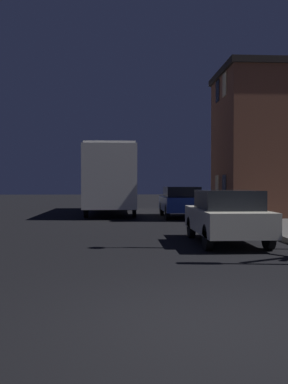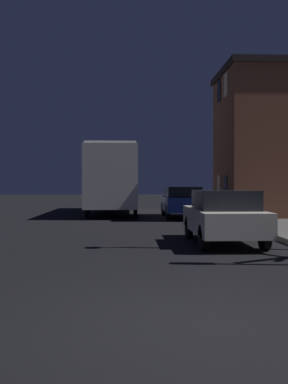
% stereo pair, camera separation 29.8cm
% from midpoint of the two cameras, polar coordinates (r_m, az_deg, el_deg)
% --- Properties ---
extents(ground_plane, '(120.00, 120.00, 0.00)m').
position_cam_midpoint_polar(ground_plane, '(5.50, 7.96, -16.93)').
color(ground_plane, black).
extents(brick_building, '(4.42, 4.86, 7.10)m').
position_cam_midpoint_polar(brick_building, '(21.89, 16.18, 6.40)').
color(brick_building, brown).
rests_on(brick_building, sidewalk).
extents(bus, '(2.59, 9.53, 3.69)m').
position_cam_midpoint_polar(bus, '(24.42, -3.75, 2.31)').
color(bus, beige).
rests_on(bus, ground).
extents(car_near_lane, '(1.75, 3.92, 1.51)m').
position_cam_midpoint_polar(car_near_lane, '(12.31, 11.22, -3.11)').
color(car_near_lane, beige).
rests_on(car_near_lane, ground).
extents(car_mid_lane, '(1.83, 4.04, 1.53)m').
position_cam_midpoint_polar(car_mid_lane, '(21.29, 5.51, -1.23)').
color(car_mid_lane, navy).
rests_on(car_mid_lane, ground).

